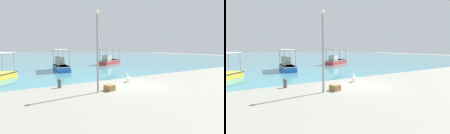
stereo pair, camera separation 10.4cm
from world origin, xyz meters
TOP-DOWN VIEW (x-y plane):
  - ground at (0.00, 0.00)m, footprint 120.00×120.00m
  - harbor_water at (0.00, 48.00)m, footprint 110.00×90.00m
  - fishing_boat_outer at (7.07, 15.70)m, footprint 5.71×4.56m
  - fishing_boat_far_right at (-2.52, 11.91)m, footprint 2.09×4.96m
  - pelican at (0.42, 1.36)m, footprint 0.71×0.57m
  - lamp_post at (-3.40, -0.43)m, footprint 0.28×0.28m
  - mooring_bollard at (-5.25, 2.22)m, footprint 0.28×0.28m
  - cargo_crate at (-2.50, -0.41)m, footprint 0.69×0.76m

SIDE VIEW (x-z plane):
  - ground at x=0.00m, z-range 0.00..0.00m
  - harbor_water at x=0.00m, z-range 0.00..0.00m
  - cargo_crate at x=-2.50m, z-range 0.00..0.40m
  - mooring_bollard at x=-5.25m, z-range 0.02..0.73m
  - pelican at x=0.42m, z-range -0.02..0.78m
  - fishing_boat_outer at x=7.07m, z-range -0.69..1.94m
  - fishing_boat_far_right at x=-2.52m, z-range -0.68..2.01m
  - lamp_post at x=-3.40m, z-range 0.35..5.74m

